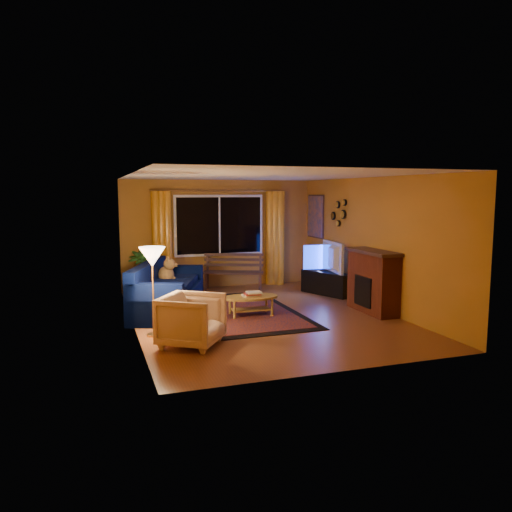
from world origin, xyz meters
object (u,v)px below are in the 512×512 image
object	(u,v)px
bench	(233,281)
tv_console	(327,283)
sofa	(168,288)
floor_lamp	(153,292)
coffee_table	(251,306)
armchair	(192,318)

from	to	relation	value
bench	tv_console	size ratio (longest dim) A/B	1.13
sofa	floor_lamp	world-z (taller)	floor_lamp
sofa	tv_console	xyz separation A→B (m)	(3.55, 0.55, -0.21)
floor_lamp	coffee_table	distance (m)	2.01
bench	sofa	distance (m)	2.42
bench	armchair	world-z (taller)	armchair
floor_lamp	coffee_table	bearing A→B (deg)	21.51
sofa	floor_lamp	bearing A→B (deg)	-85.84
bench	sofa	xyz separation A→B (m)	(-1.74, -1.66, 0.25)
armchair	tv_console	distance (m)	4.46
coffee_table	tv_console	bearing A→B (deg)	30.83
floor_lamp	bench	bearing A→B (deg)	55.07
sofa	armchair	world-z (taller)	sofa
tv_console	bench	bearing A→B (deg)	126.57
armchair	coffee_table	distance (m)	1.96
sofa	floor_lamp	distance (m)	1.55
sofa	bench	bearing A→B (deg)	64.88
armchair	floor_lamp	bearing A→B (deg)	68.31
bench	coffee_table	size ratio (longest dim) A/B	1.36
floor_lamp	tv_console	world-z (taller)	floor_lamp
sofa	tv_console	world-z (taller)	sofa
bench	floor_lamp	xyz separation A→B (m)	(-2.19, -3.13, 0.48)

